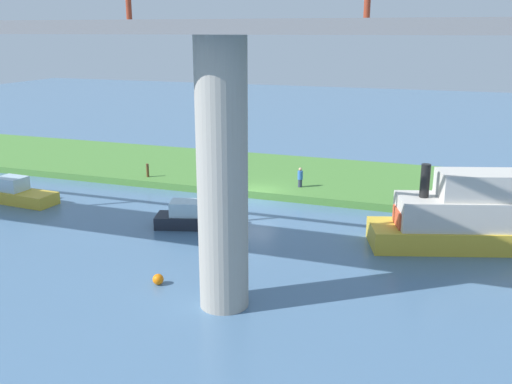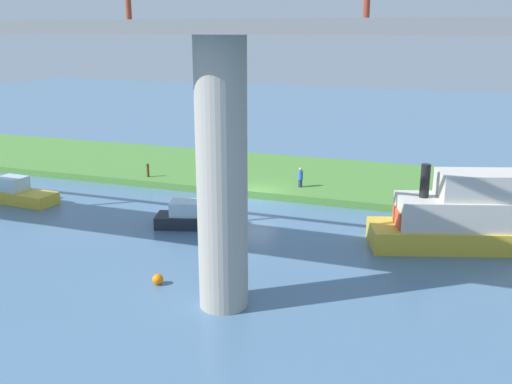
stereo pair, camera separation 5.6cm
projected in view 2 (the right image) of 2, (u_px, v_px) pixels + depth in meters
ground_plane at (257, 199)px, 38.73m from camera, size 160.00×160.00×0.00m
grassy_bank at (283, 175)px, 44.10m from camera, size 80.00×12.00×0.50m
bridge_pylon at (222, 178)px, 22.35m from camera, size 2.02×2.02×10.92m
bridge_span at (219, 20)px, 20.73m from camera, size 70.34×4.30×3.25m
person_on_bank at (300, 177)px, 39.62m from camera, size 0.45×0.45×1.39m
mooring_post at (148, 170)px, 42.44m from camera, size 0.20×0.20×1.00m
riverboat_paddlewheel at (462, 217)px, 29.72m from camera, size 9.23×5.43×4.48m
motorboat_red at (19, 193)px, 37.85m from camera, size 5.18×2.15×1.69m
houseboat_blue at (194, 218)px, 33.12m from camera, size 4.93×2.88×1.55m
marker_buoy at (158, 279)px, 25.66m from camera, size 0.50×0.50×0.50m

